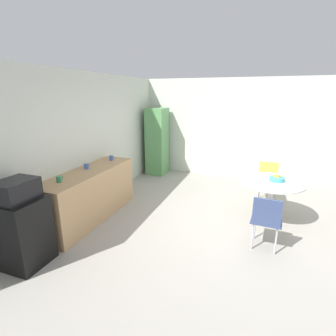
# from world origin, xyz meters

# --- Properties ---
(ground_plane) EXTENTS (6.00, 6.00, 0.00)m
(ground_plane) POSITION_xyz_m (0.00, 0.00, 0.00)
(ground_plane) COLOR #9E998E
(wall_back) EXTENTS (6.00, 0.10, 2.60)m
(wall_back) POSITION_xyz_m (0.00, 3.00, 1.30)
(wall_back) COLOR silver
(wall_back) RESTS_ON ground_plane
(wall_side_right) EXTENTS (0.10, 6.00, 2.60)m
(wall_side_right) POSITION_xyz_m (3.00, 0.00, 1.30)
(wall_side_right) COLOR silver
(wall_side_right) RESTS_ON ground_plane
(counter_block) EXTENTS (2.12, 0.60, 0.90)m
(counter_block) POSITION_xyz_m (-0.43, 2.65, 0.45)
(counter_block) COLOR tan
(counter_block) RESTS_ON ground_plane
(mini_fridge) EXTENTS (0.54, 0.54, 0.92)m
(mini_fridge) POSITION_xyz_m (-1.85, 2.65, 0.46)
(mini_fridge) COLOR black
(mini_fridge) RESTS_ON ground_plane
(microwave) EXTENTS (0.48, 0.38, 0.26)m
(microwave) POSITION_xyz_m (-1.85, 2.65, 1.05)
(microwave) COLOR black
(microwave) RESTS_ON mini_fridge
(locker_cabinet) EXTENTS (0.60, 0.50, 1.83)m
(locker_cabinet) POSITION_xyz_m (2.55, 2.55, 0.92)
(locker_cabinet) COLOR #599959
(locker_cabinet) RESTS_ON ground_plane
(round_table) EXTENTS (1.08, 1.08, 0.75)m
(round_table) POSITION_xyz_m (0.51, -0.41, 0.61)
(round_table) COLOR silver
(round_table) RESTS_ON ground_plane
(chair_yellow) EXTENTS (0.43, 0.43, 0.83)m
(chair_yellow) POSITION_xyz_m (1.47, -0.38, 0.52)
(chair_yellow) COLOR silver
(chair_yellow) RESTS_ON ground_plane
(chair_navy) EXTENTS (0.45, 0.45, 0.83)m
(chair_navy) POSITION_xyz_m (-0.44, -0.33, 0.52)
(chair_navy) COLOR silver
(chair_navy) RESTS_ON ground_plane
(fruit_bowl) EXTENTS (0.25, 0.25, 0.11)m
(fruit_bowl) POSITION_xyz_m (0.56, -0.48, 0.80)
(fruit_bowl) COLOR teal
(fruit_bowl) RESTS_ON round_table
(mug_white) EXTENTS (0.13, 0.08, 0.09)m
(mug_white) POSITION_xyz_m (-0.34, 2.74, 0.95)
(mug_white) COLOR #3F66BF
(mug_white) RESTS_ON counter_block
(mug_green) EXTENTS (0.13, 0.08, 0.09)m
(mug_green) POSITION_xyz_m (0.35, 2.66, 0.95)
(mug_green) COLOR #3F66BF
(mug_green) RESTS_ON counter_block
(mug_red) EXTENTS (0.13, 0.08, 0.09)m
(mug_red) POSITION_xyz_m (-1.09, 2.68, 0.95)
(mug_red) COLOR #338C59
(mug_red) RESTS_ON counter_block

